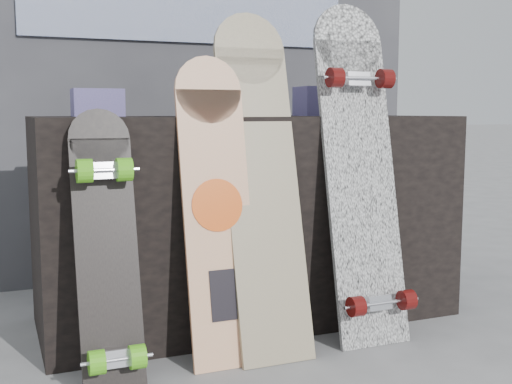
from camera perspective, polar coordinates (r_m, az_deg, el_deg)
name	(u,v)px	position (r m, az deg, el deg)	size (l,w,h in m)	color
ground	(304,361)	(2.20, 4.31, -14.73)	(60.00, 60.00, 0.00)	slate
vendor_table	(248,218)	(2.53, -0.68, -2.35)	(1.60, 0.60, 0.80)	black
booth	(186,55)	(3.31, -6.24, 12.05)	(2.40, 0.22, 2.20)	#38373D
merch_box_purple	(98,103)	(2.43, -13.90, 7.72)	(0.18, 0.12, 0.10)	#3D3E7E
merch_box_small	(315,101)	(2.70, 5.25, 8.03)	(0.14, 0.14, 0.12)	#3D3E7E
merch_box_flat	(230,109)	(2.67, -2.33, 7.42)	(0.22, 0.10, 0.06)	#D1B78C
longboard_geisha	(216,201)	(2.09, -3.56, -0.80)	(0.23, 0.22, 1.00)	beige
longboard_celtic	(261,172)	(2.16, 0.46, 1.80)	(0.26, 0.32, 1.16)	beige
longboard_cascadia	(360,165)	(2.32, 9.26, 2.40)	(0.27, 0.34, 1.21)	white
skateboard_dark	(107,247)	(1.95, -13.08, -4.76)	(0.18, 0.28, 0.83)	black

